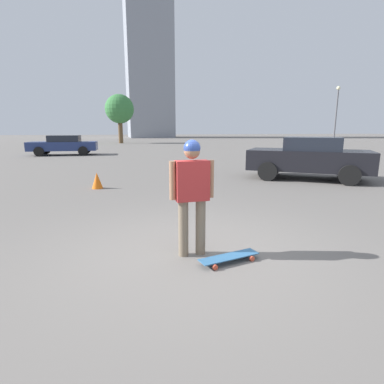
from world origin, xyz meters
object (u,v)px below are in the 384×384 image
object	(u,v)px
car_parked_far	(64,145)
car_parked_near	(309,157)
traffic_cone	(97,180)
person	(192,188)
skateboard	(229,257)

from	to	relation	value
car_parked_far	car_parked_near	bearing A→B (deg)	128.91
traffic_cone	person	bearing A→B (deg)	-164.06
car_parked_near	person	bearing A→B (deg)	79.73
person	traffic_cone	world-z (taller)	person
car_parked_near	car_parked_far	distance (m)	16.59
skateboard	traffic_cone	distance (m)	6.06
car_parked_far	traffic_cone	xyz separation A→B (m)	(-13.23, -2.85, -0.47)
car_parked_far	skateboard	bearing A→B (deg)	106.12
person	car_parked_near	distance (m)	7.75
car_parked_near	car_parked_far	xyz separation A→B (m)	(13.25, 9.99, -0.06)
person	car_parked_far	xyz separation A→B (m)	(18.61, 4.39, -0.24)
person	car_parked_near	bearing A→B (deg)	42.54
traffic_cone	skateboard	bearing A→B (deg)	-161.23
skateboard	car_parked_far	world-z (taller)	car_parked_far
car_parked_near	traffic_cone	bearing A→B (deg)	35.87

